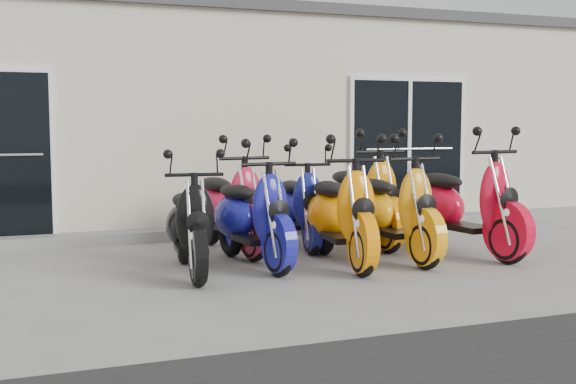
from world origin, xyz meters
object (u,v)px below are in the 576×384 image
object	(u,v)px
scooter_front_black	(190,211)
scooter_front_orange_a	(341,199)
scooter_front_red	(464,190)
scooter_back_yellow	(363,187)
scooter_back_blue	(299,195)
scooter_back_red	(229,193)
scooter_front_orange_b	(393,196)
scooter_front_blue	(252,202)

from	to	relation	value
scooter_front_black	scooter_front_orange_a	xyz separation A→B (m)	(1.72, -0.08, 0.07)
scooter_front_red	scooter_back_yellow	world-z (taller)	scooter_front_red
scooter_front_orange_a	scooter_back_blue	world-z (taller)	scooter_front_orange_a
scooter_back_red	scooter_back_blue	distance (m)	0.97
scooter_front_black	scooter_back_blue	bearing A→B (deg)	40.77
scooter_back_blue	scooter_back_yellow	size ratio (longest dim) A/B	0.88
scooter_back_yellow	scooter_front_orange_a	bearing A→B (deg)	-126.87
scooter_front_orange_b	scooter_front_red	bearing A→B (deg)	-4.72
scooter_front_orange_a	scooter_back_yellow	xyz separation A→B (m)	(0.84, 1.15, 0.02)
scooter_front_orange_a	scooter_back_blue	xyz separation A→B (m)	(-0.01, 1.27, -0.07)
scooter_front_blue	scooter_front_red	size ratio (longest dim) A/B	0.92
scooter_front_blue	scooter_back_red	size ratio (longest dim) A/B	0.98
scooter_front_blue	scooter_back_yellow	xyz separation A→B (m)	(1.80, 0.84, 0.04)
scooter_back_blue	scooter_front_blue	bearing A→B (deg)	-127.44
scooter_front_black	scooter_front_orange_a	world-z (taller)	scooter_front_orange_a
scooter_front_orange_b	scooter_back_blue	xyz separation A→B (m)	(-0.72, 1.17, -0.07)
scooter_back_blue	scooter_back_yellow	distance (m)	0.87
scooter_front_black	scooter_back_blue	size ratio (longest dim) A/B	1.00
scooter_back_blue	scooter_front_red	bearing A→B (deg)	-28.53
scooter_back_red	scooter_front_black	bearing A→B (deg)	-132.11
scooter_front_orange_b	scooter_back_red	distance (m)	2.00
scooter_front_orange_a	scooter_front_red	bearing A→B (deg)	8.00
scooter_front_blue	scooter_back_blue	bearing A→B (deg)	38.81
scooter_front_orange_a	scooter_back_red	size ratio (longest dim) A/B	1.01
scooter_front_black	scooter_back_yellow	distance (m)	2.78
scooter_back_yellow	scooter_front_orange_b	bearing A→B (deg)	-97.47
scooter_front_black	scooter_front_orange_b	world-z (taller)	scooter_front_orange_b
scooter_front_black	scooter_back_yellow	world-z (taller)	scooter_back_yellow
scooter_front_blue	scooter_back_yellow	size ratio (longest dim) A/B	0.94
scooter_front_orange_a	scooter_back_red	world-z (taller)	scooter_front_orange_a
scooter_back_red	scooter_back_blue	bearing A→B (deg)	-2.98
scooter_front_blue	scooter_back_red	bearing A→B (deg)	83.86
scooter_front_red	scooter_back_red	distance (m)	2.88
scooter_back_blue	scooter_back_yellow	bearing A→B (deg)	-1.40
scooter_back_red	scooter_front_blue	bearing A→B (deg)	-97.42
scooter_front_orange_b	scooter_back_blue	bearing A→B (deg)	119.32
scooter_front_blue	scooter_front_orange_b	world-z (taller)	scooter_front_orange_b
scooter_front_red	scooter_back_yellow	distance (m)	1.37
scooter_front_blue	scooter_front_orange_a	size ratio (longest dim) A/B	0.97
scooter_front_black	scooter_front_blue	distance (m)	0.79
scooter_front_blue	scooter_front_orange_b	size ratio (longest dim) A/B	0.97
scooter_front_orange_a	scooter_front_orange_b	bearing A→B (deg)	14.01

